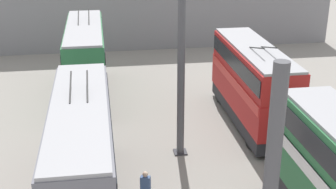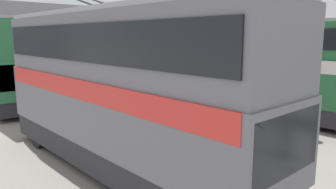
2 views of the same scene
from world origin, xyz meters
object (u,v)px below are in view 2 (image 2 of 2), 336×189
Objects in this scene: bus_left_far at (178,57)px; person_by_right_row at (186,127)px; bus_right_mid at (118,82)px; oil_drum at (303,129)px.

person_by_right_row is at bearing 137.52° from bus_left_far.
bus_right_mid is at bearing -77.76° from person_by_right_row.
bus_left_far is at bearing 156.59° from person_by_right_row.
person_by_right_row is (-0.31, -2.57, -1.81)m from bus_right_mid.
bus_left_far is 10.88m from person_by_right_row.
oil_drum is at bearing 165.73° from bus_left_far.
oil_drum is at bearing -107.83° from bus_right_mid.
bus_right_mid is at bearing 127.79° from bus_left_far.
bus_right_mid reaches higher than bus_left_far.
bus_left_far is 11.64× the size of oil_drum.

